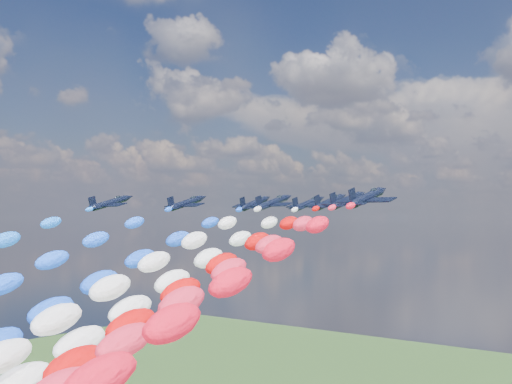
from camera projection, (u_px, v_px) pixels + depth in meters
The scene contains 8 objects.
jet_0 at pixel (110, 203), 138.61m from camera, with size 9.70×13.01×2.87m, color black, non-canonical shape.
jet_1 at pixel (186, 203), 139.94m from camera, with size 9.70×13.01×2.87m, color black, non-canonical shape.
jet_2 at pixel (254, 204), 143.60m from camera, with size 9.70×13.01×2.87m, color black, non-canonical shape.
jet_3 at pixel (273, 203), 135.14m from camera, with size 9.70×13.01×2.87m, color black, non-canonical shape.
jet_4 at pixel (308, 204), 145.14m from camera, with size 9.70×13.01×2.87m, color black, non-canonical shape.
jet_5 at pixel (330, 202), 130.29m from camera, with size 9.70×13.01×2.87m, color black, non-canonical shape.
jet_6 at pixel (347, 200), 118.06m from camera, with size 9.70×13.01×2.87m, color black, non-canonical shape.
jet_7 at pixel (367, 197), 101.22m from camera, with size 9.70×13.01×2.87m, color black, non-canonical shape.
Camera 1 is at (78.43, -97.99, 101.90)m, focal length 44.60 mm.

